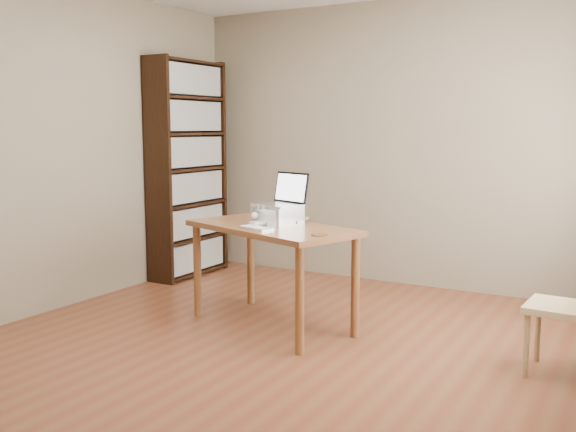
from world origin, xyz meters
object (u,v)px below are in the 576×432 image
object	(u,v)px
desk	(272,240)
chair	(574,301)
keyboard	(256,228)
cat	(278,214)
laptop	(282,197)
bookshelf	(188,169)

from	to	relation	value
desk	chair	bearing A→B (deg)	19.58
keyboard	chair	size ratio (longest dim) A/B	0.33
keyboard	cat	size ratio (longest dim) A/B	0.57
laptop	cat	bearing A→B (deg)	-90.49
cat	chair	bearing A→B (deg)	21.89
keyboard	laptop	bearing A→B (deg)	109.36
keyboard	cat	bearing A→B (deg)	111.21
desk	laptop	world-z (taller)	laptop
bookshelf	cat	bearing A→B (deg)	-30.17
laptop	keyboard	world-z (taller)	laptop
laptop	chair	size ratio (longest dim) A/B	0.47
chair	cat	bearing A→B (deg)	-178.87
desk	keyboard	world-z (taller)	keyboard
laptop	cat	world-z (taller)	laptop
desk	chair	xyz separation A→B (m)	(2.02, 0.03, -0.19)
desk	laptop	xyz separation A→B (m)	(-0.00, 0.14, 0.30)
desk	cat	bearing A→B (deg)	113.87
bookshelf	desk	size ratio (longest dim) A/B	1.47
bookshelf	laptop	bearing A→B (deg)	-29.20
laptop	bookshelf	bearing A→B (deg)	169.41
desk	cat	size ratio (longest dim) A/B	2.88
laptop	cat	size ratio (longest dim) A/B	0.80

